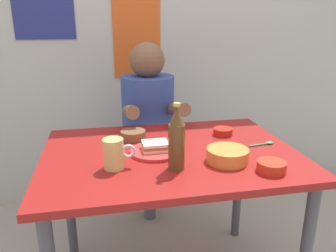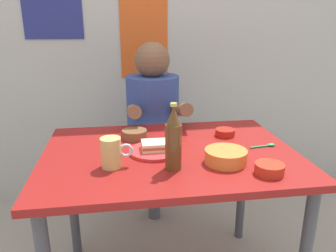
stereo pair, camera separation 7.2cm
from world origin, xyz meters
name	(u,v)px [view 1 (the left image)]	position (x,y,z in m)	size (l,w,h in m)	color
wall_back	(139,18)	(0.00, 1.05, 1.30)	(4.40, 0.09, 2.60)	#ADA89E
dining_table	(170,170)	(0.00, 0.00, 0.65)	(1.10, 0.80, 0.74)	maroon
stool	(149,171)	(-0.01, 0.63, 0.35)	(0.34, 0.34, 0.45)	#4C4C51
person_seated	(148,110)	(-0.01, 0.62, 0.77)	(0.33, 0.56, 0.72)	#33478C
plate_orange	(155,151)	(-0.07, -0.01, 0.75)	(0.22, 0.22, 0.01)	red
sandwich	(155,146)	(-0.07, -0.01, 0.77)	(0.11, 0.09, 0.04)	beige
beer_mug	(114,154)	(-0.25, -0.13, 0.80)	(0.13, 0.08, 0.12)	#D1BC66
beer_bottle	(177,140)	(-0.01, -0.18, 0.86)	(0.06, 0.06, 0.26)	#593819
condiment_bowl_brown	(133,134)	(-0.14, 0.19, 0.76)	(0.12, 0.12, 0.04)	brown
soup_bowl_orange	(227,155)	(0.20, -0.16, 0.77)	(0.17, 0.17, 0.05)	orange
sambal_bowl_red	(223,131)	(0.30, 0.16, 0.76)	(0.10, 0.10, 0.03)	#B21E14
sauce_bowl_chili	(271,166)	(0.33, -0.28, 0.76)	(0.11, 0.11, 0.04)	red
spoon	(265,144)	(0.45, -0.01, 0.75)	(0.13, 0.03, 0.01)	#26A559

